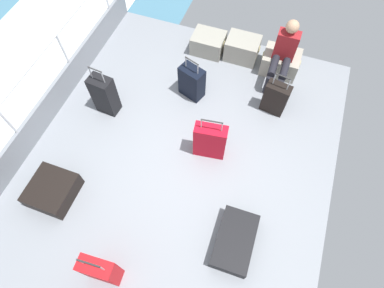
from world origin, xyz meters
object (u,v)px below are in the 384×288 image
Objects in this scene: suitcase_1 at (210,141)px; suitcase_5 at (275,98)px; suitcase_0 at (104,95)px; suitcase_2 at (101,270)px; passenger_seated at (284,53)px; suitcase_3 at (235,241)px; suitcase_4 at (192,82)px; cargo_crate_0 at (208,43)px; suitcase_6 at (53,190)px; cargo_crate_1 at (242,48)px; cargo_crate_2 at (280,62)px.

suitcase_1 reaches higher than suitcase_5.
suitcase_0 is 2.52m from suitcase_2.
passenger_seated is 1.28× the size of suitcase_1.
suitcase_4 is (-1.34, 2.11, 0.18)m from suitcase_3.
suitcase_3 is (1.37, 0.89, -0.20)m from suitcase_2.
suitcase_5 is (0.08, -0.69, -0.27)m from passenger_seated.
suitcase_1 is (0.68, -1.99, 0.15)m from cargo_crate_0.
suitcase_3 is 2.53m from suitcase_6.
cargo_crate_1 reaches higher than cargo_crate_2.
suitcase_2 is (0.03, -4.04, 0.13)m from cargo_crate_0.
suitcase_1 is (1.77, -0.21, -0.02)m from suitcase_0.
suitcase_5 reaches higher than suitcase_4.
passenger_seated is 4.04m from suitcase_2.
suitcase_0 reaches higher than suitcase_2.
cargo_crate_0 is 1.30m from cargo_crate_2.
suitcase_2 reaches higher than suitcase_3.
suitcase_4 is 1.26× the size of suitcase_6.
suitcase_2 is (-1.28, -4.01, 0.12)m from cargo_crate_2.
cargo_crate_0 is 0.71× the size of suitcase_1.
suitcase_3 is 2.26m from suitcase_5.
suitcase_4 reaches higher than cargo_crate_0.
suitcase_6 is (-1.18, -2.31, -0.15)m from suitcase_4.
suitcase_0 is at bearing 88.97° from suitcase_6.
suitcase_0 is 2.86m from suitcase_3.
cargo_crate_0 is 3.44m from suitcase_3.
cargo_crate_1 is 3.81m from suitcase_6.
suitcase_2 is at bearing -113.40° from suitcase_5.
passenger_seated is at bearing 33.15° from suitcase_0.
suitcase_4 is 1.33m from suitcase_5.
cargo_crate_0 is 1.65m from suitcase_5.
suitcase_0 reaches higher than suitcase_3.
suitcase_0 reaches higher than cargo_crate_2.
cargo_crate_1 is 0.65× the size of suitcase_0.
cargo_crate_1 is (0.61, 0.05, 0.03)m from cargo_crate_0.
cargo_crate_0 reaches higher than suitcase_3.
suitcase_4 reaches higher than suitcase_6.
passenger_seated is at bearing 70.62° from suitcase_1.
passenger_seated is 3.99m from suitcase_6.
suitcase_6 is at bearing -175.45° from suitcase_3.
cargo_crate_1 is at bearing 81.88° from suitcase_2.
cargo_crate_2 is 0.60× the size of passenger_seated.
cargo_crate_0 is at bearing 170.80° from passenger_seated.
passenger_seated is 1.40× the size of suitcase_4.
suitcase_2 is 1.35m from suitcase_6.
cargo_crate_2 is at bearing 72.32° from suitcase_2.
suitcase_5 is (0.78, -0.95, 0.08)m from cargo_crate_1.
suitcase_0 is (-2.40, -1.57, -0.21)m from passenger_seated.
suitcase_3 is (2.49, -1.37, -0.24)m from suitcase_0.
suitcase_2 is 1.33× the size of suitcase_6.
suitcase_1 reaches higher than suitcase_2.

